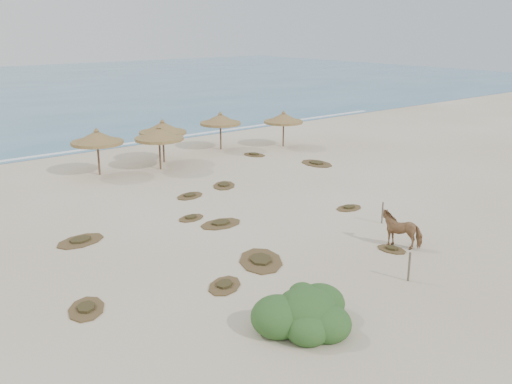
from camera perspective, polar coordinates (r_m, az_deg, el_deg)
ground at (r=25.93m, az=3.17°, el=-5.78°), size 160.00×160.00×0.00m
foam_line at (r=47.70m, az=-18.10°, el=3.84°), size 70.00×0.60×0.01m
palapa_2 at (r=39.34m, az=-15.62°, el=5.20°), size 3.87×3.87×3.22m
palapa_3 at (r=42.03m, az=-9.32°, el=6.28°), size 4.46×4.46×3.21m
palapa_4 at (r=39.96m, az=-9.68°, el=5.69°), size 3.51×3.51×3.17m
palapa_5 at (r=45.95m, az=-3.58°, el=7.22°), size 4.14×4.14×3.09m
palapa_6 at (r=47.04m, az=2.77°, el=7.35°), size 3.33×3.33×3.00m
horse at (r=26.88m, az=14.38°, el=-3.62°), size 1.67×2.11×1.62m
fence_post_near at (r=23.46m, az=15.07°, el=-7.23°), size 0.10×0.10×1.22m
fence_post_far at (r=29.70m, az=12.53°, el=-2.04°), size 0.11×0.11×1.13m
bush at (r=19.53m, az=4.97°, el=-11.99°), size 3.62×3.19×1.62m
scrub_0 at (r=21.63m, az=-16.61°, el=-11.11°), size 2.05×2.32×0.16m
scrub_1 at (r=28.01m, az=-17.15°, el=-4.68°), size 2.68×2.05×0.16m
scrub_2 at (r=30.03m, az=-6.52°, el=-2.58°), size 1.72×1.31×0.16m
scrub_3 at (r=29.05m, az=-3.54°, el=-3.17°), size 2.27×1.49×0.16m
scrub_4 at (r=31.85m, az=9.28°, el=-1.56°), size 1.65×1.11×0.16m
scrub_5 at (r=41.63m, az=6.08°, el=2.87°), size 1.94×2.83×0.16m
scrub_7 at (r=35.81m, az=-3.22°, el=0.67°), size 2.38×2.44×0.16m
scrub_9 at (r=24.64m, az=0.48°, el=-6.86°), size 3.06×3.39×0.16m
scrub_10 at (r=44.16m, az=-0.17°, el=3.76°), size 1.60×2.10×0.16m
scrub_11 at (r=22.47m, az=-3.17°, el=-9.30°), size 2.16×2.03×0.16m
scrub_12 at (r=26.53m, az=13.41°, el=-5.57°), size 1.07×1.49×0.16m
scrub_13 at (r=33.84m, az=-6.64°, el=-0.37°), size 2.15×1.73×0.16m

